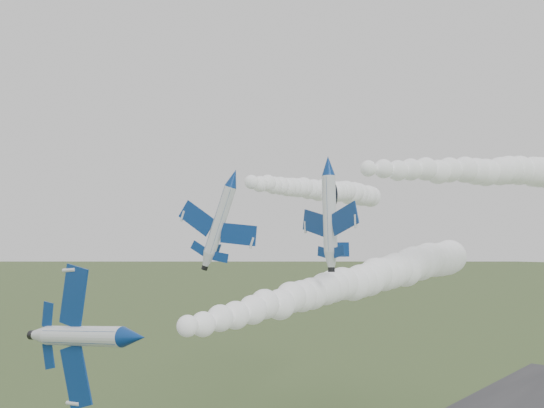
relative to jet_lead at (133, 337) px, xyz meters
The scene contains 6 objects.
jet_lead is the anchor object (origin of this frame).
smoke_trail_jet_lead 37.44m from the jet_lead, 94.33° to the left, with size 5.57×68.34×5.57m, color white, non-canonical shape.
jet_pair_left 30.29m from the jet_lead, 117.44° to the left, with size 10.09×12.39×4.17m.
smoke_trail_jet_pair_left 68.57m from the jet_lead, 111.82° to the left, with size 4.81×74.19×4.81m, color white, non-canonical shape.
jet_pair_right 28.46m from the jet_lead, 88.20° to the left, with size 10.14×11.62×3.01m.
smoke_trail_jet_pair_right 57.67m from the jet_lead, 76.21° to the left, with size 5.24×58.73×5.24m, color white, non-canonical shape.
Camera 1 is at (45.52, -32.27, 37.57)m, focal length 40.00 mm.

